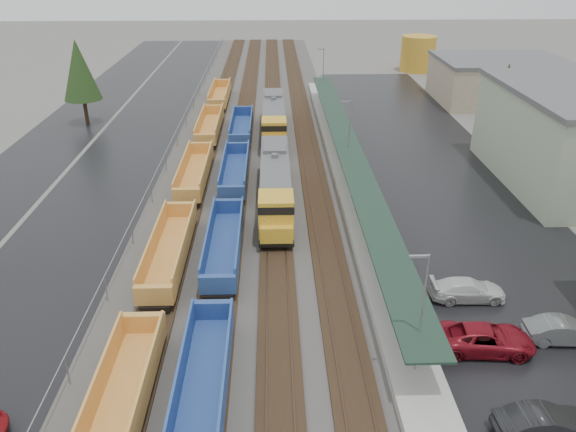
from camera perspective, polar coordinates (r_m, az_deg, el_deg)
name	(u,v)px	position (r m, az deg, el deg)	size (l,w,h in m)	color
ballast_strip	(257,146)	(67.62, -3.12, 7.13)	(20.00, 160.00, 0.08)	#302D2B
trackbed	(257,145)	(67.58, -3.13, 7.23)	(14.60, 160.00, 0.22)	black
west_parking_lot	(131,147)	(69.65, -15.64, 6.74)	(10.00, 160.00, 0.02)	black
west_road	(46,148)	(72.71, -23.35, 6.35)	(9.00, 160.00, 0.02)	black
east_commuter_lot	(438,176)	(60.74, 14.95, 3.99)	(16.00, 100.00, 0.02)	black
station_platform	(347,170)	(58.49, 6.04, 4.66)	(3.00, 80.00, 8.00)	#9E9B93
chainlink_fence	(174,138)	(66.58, -11.46, 7.77)	(0.08, 160.04, 2.02)	gray
distant_hills	(389,9)	(220.00, 10.21, 19.98)	(301.00, 140.00, 25.20)	#495744
tree_west_far	(79,70)	(79.38, -20.45, 13.74)	(4.84, 4.84, 11.00)	#332316
tree_east	(504,95)	(69.03, 21.13, 11.41)	(4.40, 4.40, 10.00)	#332316
locomotive_lead	(275,185)	(50.58, -1.30, 3.15)	(2.81, 18.50, 4.19)	black
locomotive_trail	(274,119)	(70.40, -1.46, 9.82)	(2.81, 18.50, 4.19)	black
well_string_yellow	(170,251)	(43.01, -11.90, -3.49)	(2.56, 108.15, 2.27)	#C68B37
well_string_blue	(216,302)	(36.83, -7.34, -8.62)	(2.52, 88.58, 2.23)	navy
storage_tank	(418,54)	(111.74, 13.05, 15.78)	(6.37, 6.37, 6.37)	gold
parked_car_east_a	(544,424)	(31.77, 24.58, -18.66)	(4.83, 1.69, 1.59)	black
parked_car_east_b	(485,339)	(35.98, 19.41, -11.69)	(5.74, 2.65, 1.60)	maroon
parked_car_east_c	(468,290)	(40.25, 17.80, -7.16)	(5.06, 2.06, 1.47)	silver
parked_car_east_e	(564,331)	(38.48, 26.20, -10.44)	(4.65, 1.62, 1.53)	#575A5D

